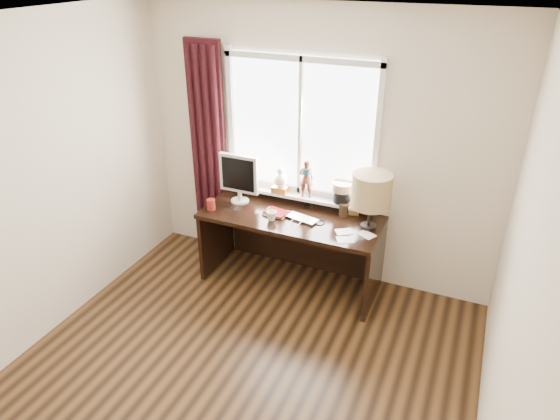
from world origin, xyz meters
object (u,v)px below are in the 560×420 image
at_px(laptop, 302,219).
at_px(desk, 295,233).
at_px(table_lamp, 372,191).
at_px(monitor, 239,176).
at_px(red_cup, 211,204).
at_px(mug, 272,215).

xyz_separation_m(laptop, desk, (-0.13, 0.13, -0.26)).
bearing_deg(desk, table_lamp, -2.92).
bearing_deg(monitor, red_cup, -123.64).
bearing_deg(desk, red_cup, -159.66).
xyz_separation_m(mug, red_cup, (-0.62, -0.03, 0.00)).
relative_size(laptop, red_cup, 2.83).
bearing_deg(laptop, monitor, -175.76).
bearing_deg(monitor, table_lamp, -0.79).
bearing_deg(table_lamp, desk, 177.08).
bearing_deg(table_lamp, mug, -166.19).
relative_size(desk, monitor, 3.47).
bearing_deg(desk, monitor, -178.15).
bearing_deg(table_lamp, monitor, 179.21).
xyz_separation_m(mug, desk, (0.13, 0.25, -0.29)).
relative_size(monitor, table_lamp, 0.94).
distance_m(red_cup, desk, 0.86).
distance_m(laptop, desk, 0.31).
bearing_deg(red_cup, table_lamp, 9.33).
bearing_deg(red_cup, laptop, 9.63).
height_order(laptop, mug, mug).
height_order(red_cup, table_lamp, table_lamp).
height_order(monitor, table_lamp, table_lamp).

